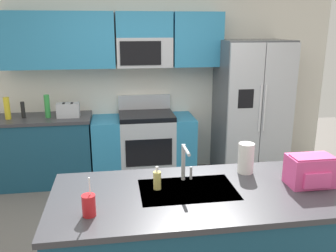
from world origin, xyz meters
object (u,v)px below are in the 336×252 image
pepper_mill (23,110)px  paper_towel_roll (246,158)px  range_oven (144,146)px  soap_dispenser (157,180)px  sink_faucet (185,160)px  toaster (68,110)px  bottle_green (47,106)px  bottle_yellow (7,108)px  drink_cup_red (89,205)px  refrigerator (251,109)px  backpack (310,170)px

pepper_mill → paper_towel_roll: size_ratio=0.86×
range_oven → pepper_mill: bearing=-179.9°
soap_dispenser → sink_faucet: bearing=24.5°
toaster → sink_faucet: sink_faucet is taller
bottle_green → paper_towel_roll: bearing=-48.5°
bottle_green → sink_faucet: (1.34, -2.18, 0.02)m
bottle_yellow → drink_cup_red: size_ratio=1.08×
drink_cup_red → soap_dispenser: 0.55m
refrigerator → backpack: (-0.47, -2.35, 0.09)m
range_oven → refrigerator: (1.47, -0.07, 0.48)m
range_oven → soap_dispenser: range_oven is taller
refrigerator → pepper_mill: 3.00m
bottle_yellow → backpack: (2.70, -2.37, -0.02)m
toaster → soap_dispenser: size_ratio=1.65×
refrigerator → bottle_green: bearing=179.3°
range_oven → bottle_green: 1.36m
range_oven → bottle_green: bearing=-178.3°
pepper_mill → drink_cup_red: size_ratio=0.80×
paper_towel_roll → backpack: (0.38, -0.30, -0.00)m
refrigerator → bottle_yellow: bearing=179.5°
pepper_mill → bottle_yellow: bottle_yellow is taller
paper_towel_roll → refrigerator: bearing=67.6°
drink_cup_red → paper_towel_roll: size_ratio=1.07×
soap_dispenser → backpack: backpack is taller
sink_faucet → drink_cup_red: (-0.68, -0.41, -0.10)m
bottle_green → drink_cup_red: size_ratio=1.14×
toaster → paper_towel_roll: bearing=-52.4°
pepper_mill → bottle_green: bottle_green is taller
toaster → range_oven: bearing=3.1°
refrigerator → bottle_green: refrigerator is taller
refrigerator → drink_cup_red: refrigerator is taller
range_oven → drink_cup_red: 2.73m
toaster → bottle_yellow: 0.74m
sink_faucet → range_oven: bearing=93.1°
toaster → pepper_mill: (-0.56, 0.05, 0.01)m
pepper_mill → soap_dispenser: (1.42, -2.31, -0.03)m
backpack → drink_cup_red: bearing=-172.5°
soap_dispenser → bottle_green: bearing=116.1°
pepper_mill → backpack: 3.49m
pepper_mill → refrigerator: bearing=-1.3°
drink_cup_red → sink_faucet: bearing=31.2°
paper_towel_roll → sink_faucet: bearing=-169.5°
bottle_green → bottle_yellow: (-0.48, -0.01, -0.01)m
pepper_mill → bottle_green: 0.31m
refrigerator → paper_towel_roll: 2.22m
pepper_mill → paper_towel_roll: bearing=-44.5°
toaster → paper_towel_roll: paper_towel_roll is taller
paper_towel_roll → backpack: 0.48m
sink_faucet → backpack: size_ratio=0.88×
sink_faucet → paper_towel_roll: 0.52m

